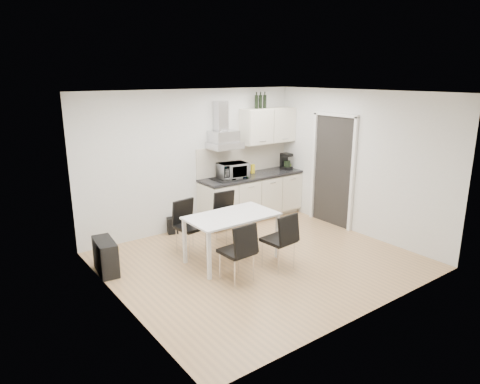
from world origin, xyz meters
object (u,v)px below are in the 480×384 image
at_px(dining_table, 232,220).
at_px(floor_speaker, 173,225).
at_px(kitchenette, 252,178).
at_px(chair_far_right, 230,218).
at_px(chair_far_left, 191,228).
at_px(chair_near_right, 278,241).
at_px(chair_near_left, 237,252).
at_px(guitar_amp, 106,256).

bearing_deg(dining_table, floor_speaker, 96.73).
height_order(kitchenette, dining_table, kitchenette).
height_order(dining_table, chair_far_right, chair_far_right).
bearing_deg(chair_far_left, chair_near_right, 113.59).
relative_size(chair_far_right, chair_near_right, 1.00).
xyz_separation_m(dining_table, chair_near_right, (0.40, -0.64, -0.23)).
xyz_separation_m(chair_near_left, guitar_amp, (-1.40, 1.37, -0.19)).
bearing_deg(dining_table, guitar_amp, 156.58).
xyz_separation_m(chair_far_left, chair_far_right, (0.79, 0.02, 0.00)).
xyz_separation_m(kitchenette, chair_near_left, (-1.89, -2.07, -0.39)).
xyz_separation_m(kitchenette, chair_near_right, (-1.13, -2.09, -0.39)).
bearing_deg(chair_far_left, chair_far_right, 173.40).
height_order(dining_table, chair_far_left, chair_far_left).
bearing_deg(chair_near_right, guitar_amp, 142.10).
bearing_deg(kitchenette, chair_near_right, -118.42).
distance_m(chair_near_left, chair_near_right, 0.76).
relative_size(dining_table, chair_far_right, 1.59).
distance_m(chair_near_right, floor_speaker, 2.36).
bearing_deg(guitar_amp, chair_near_right, -26.16).
height_order(chair_near_left, chair_near_right, same).
xyz_separation_m(chair_near_right, floor_speaker, (-0.61, 2.26, -0.29)).
relative_size(kitchenette, chair_near_left, 2.86).
bearing_deg(guitar_amp, kitchenette, 18.67).
height_order(chair_near_left, floor_speaker, chair_near_left).
relative_size(kitchenette, floor_speaker, 8.25).
bearing_deg(chair_near_left, guitar_amp, 132.94).
bearing_deg(floor_speaker, guitar_amp, -134.24).
bearing_deg(guitar_amp, chair_near_left, -37.65).
distance_m(chair_far_left, chair_near_left, 1.25).
distance_m(dining_table, chair_far_right, 0.80).
xyz_separation_m(chair_near_left, chair_near_right, (0.76, -0.02, 0.00)).
bearing_deg(kitchenette, floor_speaker, 174.57).
relative_size(kitchenette, chair_near_right, 2.86).
height_order(chair_far_right, chair_near_left, same).
relative_size(chair_far_left, guitar_amp, 1.39).
xyz_separation_m(kitchenette, dining_table, (-1.54, -1.45, -0.16)).
distance_m(dining_table, chair_far_left, 0.77).
bearing_deg(floor_speaker, chair_far_right, -41.04).
relative_size(chair_far_right, chair_near_left, 1.00).
bearing_deg(floor_speaker, chair_far_left, -83.40).
xyz_separation_m(dining_table, chair_far_left, (-0.37, 0.63, -0.23)).
xyz_separation_m(kitchenette, chair_far_right, (-1.12, -0.80, -0.39)).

